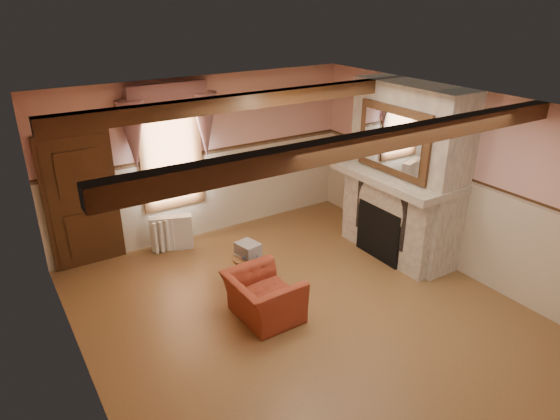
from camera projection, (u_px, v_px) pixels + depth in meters
floor at (301, 312)px, 6.86m from camera, size 5.50×6.00×0.01m
ceiling at (305, 109)px, 5.74m from camera, size 5.50×6.00×0.01m
wall_back at (204, 158)px, 8.63m from camera, size 5.50×0.02×2.80m
wall_front at (516, 352)px, 3.98m from camera, size 5.50×0.02×2.80m
wall_left at (75, 281)px, 4.96m from camera, size 0.02×6.00×2.80m
wall_right at (450, 179)px, 7.65m from camera, size 0.02×6.00×2.80m
wainscot at (302, 264)px, 6.56m from camera, size 5.50×6.00×1.50m
chair_rail at (303, 212)px, 6.26m from camera, size 5.50×6.00×0.08m
firebox at (382, 232)px, 8.13m from camera, size 0.20×0.95×0.90m
armchair at (263, 297)px, 6.64m from camera, size 0.86×0.98×0.62m
side_table at (250, 273)px, 7.27m from camera, size 0.64×0.64×0.55m
book_stack at (248, 249)px, 7.15m from camera, size 0.32×0.37×0.20m
radiator at (171, 233)px, 8.44m from camera, size 0.72×0.41×0.60m
bowl at (406, 173)px, 7.71m from camera, size 0.37×0.37×0.09m
mantel_clock at (375, 158)px, 8.25m from camera, size 0.14×0.24×0.20m
oil_lamp at (372, 155)px, 8.28m from camera, size 0.11×0.11×0.28m
candle_red at (418, 176)px, 7.51m from camera, size 0.06×0.06×0.16m
jar_yellow at (418, 177)px, 7.52m from camera, size 0.06×0.06×0.12m
fireplace at (406, 172)px, 7.95m from camera, size 0.85×2.00×2.80m
mantel at (398, 177)px, 7.88m from camera, size 1.05×2.05×0.12m
overmantel_mirror at (393, 141)px, 7.55m from camera, size 0.06×1.44×1.04m
door at (82, 203)px, 7.69m from camera, size 1.10×0.10×2.10m
window at (170, 150)px, 8.21m from camera, size 1.06×0.08×2.02m
window_drapes at (169, 115)px, 7.90m from camera, size 1.30×0.14×1.40m
ceiling_beam_front at (375, 142)px, 4.85m from camera, size 5.50×0.18×0.20m
ceiling_beam_back at (254, 100)px, 6.71m from camera, size 5.50×0.18×0.20m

